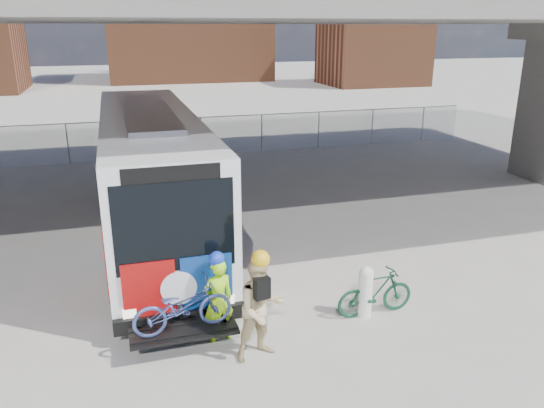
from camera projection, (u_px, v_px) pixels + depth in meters
name	position (u px, v px, depth m)	size (l,w,h in m)	color
ground	(238.00, 254.00, 14.38)	(160.00, 160.00, 0.00)	#9E9991
bus	(151.00, 163.00, 15.36)	(2.67, 12.98, 3.69)	silver
overpass	(204.00, 3.00, 15.94)	(40.00, 16.00, 7.95)	#605E59
chainlink_fence	(180.00, 127.00, 24.84)	(30.00, 0.06, 30.00)	gray
brick_buildings	(147.00, 32.00, 56.84)	(54.00, 22.00, 12.00)	brown
bollard	(365.00, 290.00, 11.13)	(0.30, 0.30, 1.15)	silver
cyclist_hivis	(218.00, 298.00, 10.19)	(0.70, 0.54, 1.88)	#A2F219
cyclist_tan	(261.00, 308.00, 9.63)	(1.09, 0.93, 2.14)	#CDB683
bike_parked	(375.00, 292.00, 11.22)	(0.49, 1.73, 1.04)	#15422A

